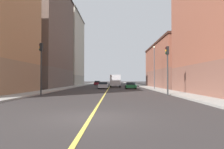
% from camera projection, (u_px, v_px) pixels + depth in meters
% --- Properties ---
extents(ground_plane, '(400.00, 400.00, 0.00)m').
position_uv_depth(ground_plane, '(91.00, 118.00, 9.34)').
color(ground_plane, '#322D2C').
rests_on(ground_plane, ground).
extents(sidewalk_left, '(2.52, 168.00, 0.15)m').
position_uv_depth(sidewalk_left, '(141.00, 86.00, 58.25)').
color(sidewalk_left, '#9E9B93').
rests_on(sidewalk_left, ground).
extents(sidewalk_right, '(2.52, 168.00, 0.15)m').
position_uv_depth(sidewalk_right, '(80.00, 86.00, 58.40)').
color(sidewalk_right, '#9E9B93').
rests_on(sidewalk_right, ground).
extents(lane_center_stripe, '(0.16, 154.00, 0.01)m').
position_uv_depth(lane_center_stripe, '(110.00, 86.00, 58.32)').
color(lane_center_stripe, '#E5D14C').
rests_on(lane_center_stripe, ground).
extents(building_left_mid, '(10.45, 23.88, 9.66)m').
position_uv_depth(building_left_mid, '(177.00, 66.00, 44.98)').
color(building_left_mid, brown).
rests_on(building_left_mid, ground).
extents(building_right_midblock, '(10.45, 21.50, 22.49)m').
position_uv_depth(building_right_midblock, '(41.00, 37.00, 45.32)').
color(building_right_midblock, brown).
rests_on(building_right_midblock, ground).
extents(building_right_distant, '(10.45, 19.18, 22.89)m').
position_uv_depth(building_right_distant, '(65.00, 50.00, 67.07)').
color(building_right_distant, '#9D9688').
rests_on(building_right_distant, ground).
extents(traffic_light_left_near, '(0.40, 0.32, 5.42)m').
position_uv_depth(traffic_light_left_near, '(167.00, 63.00, 22.70)').
color(traffic_light_left_near, '#2D2D2D').
rests_on(traffic_light_left_near, ground).
extents(traffic_light_right_near, '(0.40, 0.32, 5.81)m').
position_uv_depth(traffic_light_right_near, '(41.00, 61.00, 22.82)').
color(traffic_light_right_near, '#2D2D2D').
rests_on(traffic_light_right_near, ground).
extents(street_lamp_left_near, '(0.36, 0.36, 7.34)m').
position_uv_depth(street_lamp_left_near, '(154.00, 63.00, 35.16)').
color(street_lamp_left_near, '#4C4C51').
rests_on(street_lamp_left_near, ground).
extents(car_green, '(1.97, 4.22, 1.26)m').
position_uv_depth(car_green, '(130.00, 86.00, 39.05)').
color(car_green, '#1E6B38').
rests_on(car_green, ground).
extents(car_maroon, '(1.96, 4.41, 1.38)m').
position_uv_depth(car_maroon, '(97.00, 83.00, 65.21)').
color(car_maroon, maroon).
rests_on(car_maroon, ground).
extents(car_silver, '(1.93, 4.41, 1.29)m').
position_uv_depth(car_silver, '(103.00, 85.00, 39.58)').
color(car_silver, silver).
rests_on(car_silver, ground).
extents(box_truck, '(2.44, 6.77, 2.82)m').
position_uv_depth(box_truck, '(115.00, 81.00, 47.89)').
color(box_truck, navy).
rests_on(box_truck, ground).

